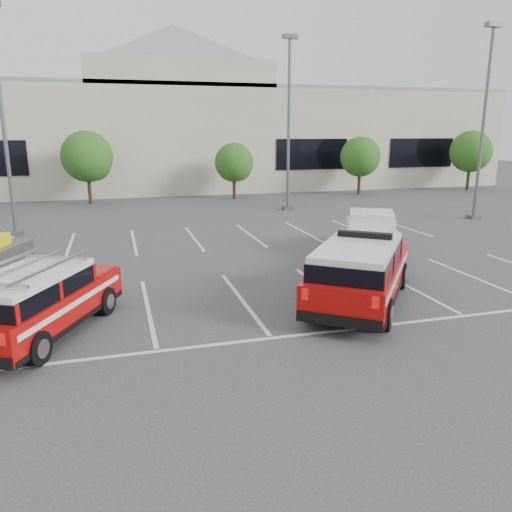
{
  "coord_description": "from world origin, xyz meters",
  "views": [
    {
      "loc": [
        -3.37,
        -13.39,
        4.81
      ],
      "look_at": [
        0.7,
        1.0,
        1.05
      ],
      "focal_mm": 35.0,
      "sensor_mm": 36.0,
      "label": 1
    }
  ],
  "objects_px": {
    "fire_chief_suv": "(360,276)",
    "ladder_suv": "(39,306)",
    "tree_far_right": "(471,153)",
    "white_pickup": "(371,239)",
    "tree_mid_right": "(235,164)",
    "light_pole_right": "(483,124)",
    "light_pole_left": "(3,122)",
    "convention_building": "(153,132)",
    "tree_right": "(361,158)",
    "light_pole_mid": "(289,124)",
    "tree_mid_left": "(89,158)"
  },
  "relations": [
    {
      "from": "tree_right",
      "to": "ladder_suv",
      "type": "bearing_deg",
      "value": -131.31
    },
    {
      "from": "white_pickup",
      "to": "tree_mid_right",
      "type": "bearing_deg",
      "value": 119.95
    },
    {
      "from": "tree_right",
      "to": "light_pole_left",
      "type": "bearing_deg",
      "value": -156.49
    },
    {
      "from": "fire_chief_suv",
      "to": "white_pickup",
      "type": "distance_m",
      "value": 5.82
    },
    {
      "from": "light_pole_left",
      "to": "tree_mid_right",
      "type": "bearing_deg",
      "value": 37.5
    },
    {
      "from": "tree_right",
      "to": "white_pickup",
      "type": "distance_m",
      "value": 20.42
    },
    {
      "from": "convention_building",
      "to": "light_pole_left",
      "type": "bearing_deg",
      "value": -112.39
    },
    {
      "from": "tree_right",
      "to": "light_pole_mid",
      "type": "relative_size",
      "value": 0.43
    },
    {
      "from": "tree_far_right",
      "to": "light_pole_right",
      "type": "height_order",
      "value": "light_pole_right"
    },
    {
      "from": "light_pole_right",
      "to": "light_pole_left",
      "type": "bearing_deg",
      "value": 175.24
    },
    {
      "from": "convention_building",
      "to": "tree_mid_right",
      "type": "distance_m",
      "value": 11.2
    },
    {
      "from": "tree_mid_right",
      "to": "light_pole_mid",
      "type": "bearing_deg",
      "value": -72.48
    },
    {
      "from": "tree_mid_left",
      "to": "white_pickup",
      "type": "xyz_separation_m",
      "value": [
        11.09,
        -18.25,
        -2.36
      ]
    },
    {
      "from": "light_pole_mid",
      "to": "white_pickup",
      "type": "xyz_separation_m",
      "value": [
        -0.82,
        -12.2,
        -4.51
      ]
    },
    {
      "from": "convention_building",
      "to": "tree_mid_left",
      "type": "xyz_separation_m",
      "value": [
        -5.09,
        -9.82,
        -1.68
      ]
    },
    {
      "from": "tree_mid_left",
      "to": "light_pole_left",
      "type": "relative_size",
      "value": 0.47
    },
    {
      "from": "convention_building",
      "to": "tree_mid_left",
      "type": "bearing_deg",
      "value": -117.4
    },
    {
      "from": "tree_mid_left",
      "to": "tree_mid_right",
      "type": "relative_size",
      "value": 1.21
    },
    {
      "from": "convention_building",
      "to": "white_pickup",
      "type": "distance_m",
      "value": 28.98
    },
    {
      "from": "tree_mid_right",
      "to": "white_pickup",
      "type": "height_order",
      "value": "tree_mid_right"
    },
    {
      "from": "light_pole_mid",
      "to": "ladder_suv",
      "type": "distance_m",
      "value": 21.57
    },
    {
      "from": "ladder_suv",
      "to": "tree_mid_left",
      "type": "bearing_deg",
      "value": 115.34
    },
    {
      "from": "tree_mid_right",
      "to": "tree_far_right",
      "type": "xyz_separation_m",
      "value": [
        20.0,
        0.0,
        0.54
      ]
    },
    {
      "from": "tree_far_right",
      "to": "fire_chief_suv",
      "type": "distance_m",
      "value": 32.02
    },
    {
      "from": "tree_right",
      "to": "tree_far_right",
      "type": "xyz_separation_m",
      "value": [
        10.0,
        0.0,
        0.27
      ]
    },
    {
      "from": "tree_mid_left",
      "to": "fire_chief_suv",
      "type": "relative_size",
      "value": 0.84
    },
    {
      "from": "light_pole_left",
      "to": "white_pickup",
      "type": "height_order",
      "value": "light_pole_left"
    },
    {
      "from": "white_pickup",
      "to": "light_pole_left",
      "type": "bearing_deg",
      "value": 176.48
    },
    {
      "from": "tree_far_right",
      "to": "ladder_suv",
      "type": "xyz_separation_m",
      "value": [
        -30.39,
        -23.2,
        -2.29
      ]
    },
    {
      "from": "convention_building",
      "to": "tree_mid_right",
      "type": "xyz_separation_m",
      "value": [
        4.91,
        -9.82,
        -2.22
      ]
    },
    {
      "from": "tree_far_right",
      "to": "light_pole_mid",
      "type": "xyz_separation_m",
      "value": [
        -18.09,
        -6.05,
        2.14
      ]
    },
    {
      "from": "tree_far_right",
      "to": "light_pole_left",
      "type": "xyz_separation_m",
      "value": [
        -33.09,
        -10.05,
        2.14
      ]
    },
    {
      "from": "tree_mid_right",
      "to": "fire_chief_suv",
      "type": "height_order",
      "value": "tree_mid_right"
    },
    {
      "from": "tree_right",
      "to": "ladder_suv",
      "type": "distance_m",
      "value": 30.96
    },
    {
      "from": "convention_building",
      "to": "tree_right",
      "type": "height_order",
      "value": "convention_building"
    },
    {
      "from": "tree_mid_left",
      "to": "tree_right",
      "type": "distance_m",
      "value": 20.0
    },
    {
      "from": "tree_mid_right",
      "to": "tree_far_right",
      "type": "relative_size",
      "value": 0.82
    },
    {
      "from": "tree_right",
      "to": "light_pole_right",
      "type": "distance_m",
      "value": 12.32
    },
    {
      "from": "tree_right",
      "to": "light_pole_right",
      "type": "xyz_separation_m",
      "value": [
        0.91,
        -12.05,
        2.41
      ]
    },
    {
      "from": "tree_mid_left",
      "to": "tree_mid_right",
      "type": "distance_m",
      "value": 10.01
    },
    {
      "from": "light_pole_mid",
      "to": "tree_mid_right",
      "type": "bearing_deg",
      "value": 107.52
    },
    {
      "from": "convention_building",
      "to": "tree_far_right",
      "type": "relative_size",
      "value": 12.38
    },
    {
      "from": "convention_building",
      "to": "fire_chief_suv",
      "type": "distance_m",
      "value": 33.39
    },
    {
      "from": "tree_mid_left",
      "to": "light_pole_mid",
      "type": "relative_size",
      "value": 0.47
    },
    {
      "from": "light_pole_mid",
      "to": "white_pickup",
      "type": "distance_m",
      "value": 13.04
    },
    {
      "from": "light_pole_left",
      "to": "light_pole_right",
      "type": "bearing_deg",
      "value": -4.76
    },
    {
      "from": "tree_right",
      "to": "tree_mid_left",
      "type": "bearing_deg",
      "value": 180.0
    },
    {
      "from": "fire_chief_suv",
      "to": "ladder_suv",
      "type": "xyz_separation_m",
      "value": [
        -8.45,
        0.01,
        -0.07
      ]
    },
    {
      "from": "convention_building",
      "to": "tree_far_right",
      "type": "height_order",
      "value": "convention_building"
    },
    {
      "from": "tree_mid_right",
      "to": "tree_right",
      "type": "height_order",
      "value": "tree_right"
    }
  ]
}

